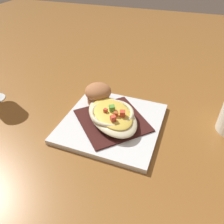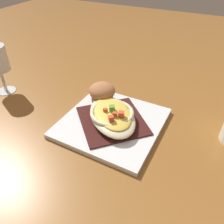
{
  "view_description": "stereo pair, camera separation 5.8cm",
  "coord_description": "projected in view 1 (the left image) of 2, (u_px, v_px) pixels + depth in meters",
  "views": [
    {
      "loc": [
        0.44,
        0.15,
        0.4
      ],
      "look_at": [
        0.0,
        0.0,
        0.04
      ],
      "focal_mm": 35.9,
      "sensor_mm": 36.0,
      "label": 1
    },
    {
      "loc": [
        0.41,
        0.2,
        0.4
      ],
      "look_at": [
        0.0,
        0.0,
        0.04
      ],
      "focal_mm": 35.9,
      "sensor_mm": 36.0,
      "label": 2
    }
  ],
  "objects": [
    {
      "name": "square_plate",
      "position": [
        112.0,
        123.0,
        0.6
      ],
      "size": [
        0.26,
        0.26,
        0.01
      ],
      "primitive_type": "cube",
      "rotation": [
        0.0,
        0.0,
        -0.03
      ],
      "color": "white",
      "rests_on": "ground_plane"
    },
    {
      "name": "ground_plane",
      "position": [
        112.0,
        125.0,
        0.61
      ],
      "size": [
        2.6,
        2.6,
        0.0
      ],
      "primitive_type": "plane",
      "color": "brown"
    },
    {
      "name": "gratin_dish",
      "position": [
        112.0,
        114.0,
        0.59
      ],
      "size": [
        0.21,
        0.21,
        0.05
      ],
      "color": "beige",
      "rests_on": "folded_napkin"
    },
    {
      "name": "folded_napkin",
      "position": [
        112.0,
        120.0,
        0.6
      ],
      "size": [
        0.23,
        0.23,
        0.0
      ],
      "primitive_type": "cube",
      "rotation": [
        0.0,
        0.0,
        0.76
      ],
      "color": "#3D1916",
      "rests_on": "square_plate"
    },
    {
      "name": "muffin",
      "position": [
        98.0,
        93.0,
        0.65
      ],
      "size": [
        0.08,
        0.08,
        0.06
      ],
      "color": "#AA6840",
      "rests_on": "square_plate"
    }
  ]
}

